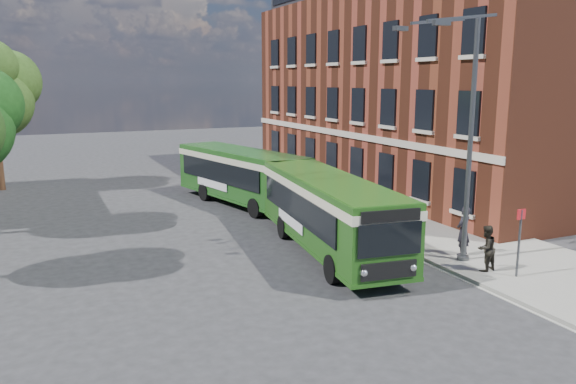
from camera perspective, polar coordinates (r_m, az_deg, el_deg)
name	(u,v)px	position (r m, az deg, el deg)	size (l,w,h in m)	color
ground	(316,266)	(21.03, 2.85, -7.56)	(120.00, 120.00, 0.00)	#272729
pavement	(362,205)	(31.07, 7.53, -1.28)	(6.00, 48.00, 0.15)	gray
kerb_line	(313,211)	(29.61, 2.52, -1.96)	(0.12, 48.00, 0.01)	beige
brick_office	(425,77)	(37.65, 13.74, 11.26)	(12.10, 26.00, 14.20)	brown
street_lamp	(463,137)	(21.12, 17.34, 5.35)	(2.96, 2.38, 9.00)	#3E4044
bus_stop_sign	(519,238)	(20.69, 22.45, -4.38)	(0.35, 0.08, 2.52)	#3E4044
bus_front	(329,207)	(22.32, 4.17, -1.57)	(3.89, 10.76, 3.02)	#205315
bus_rear	(241,172)	(31.04, -4.78, 2.07)	(4.65, 10.19, 3.02)	#1D4F18
pedestrian_a	(463,231)	(22.63, 17.38, -3.79)	(0.69, 0.46, 1.90)	black
pedestrian_b	(486,248)	(21.05, 19.47, -5.40)	(0.81, 0.63, 1.65)	black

